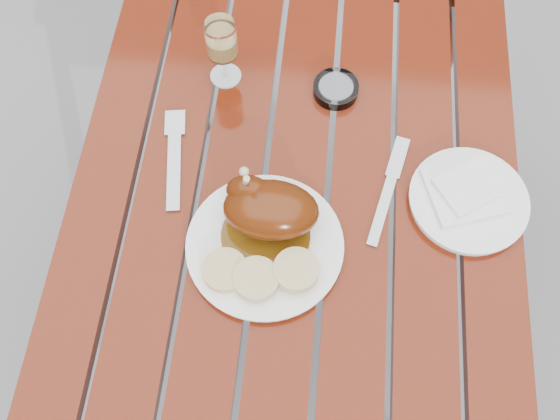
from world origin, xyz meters
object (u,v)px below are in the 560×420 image
object	(u,v)px
side_plate	(468,201)
ashtray	(336,89)
table	(294,243)
wine_glass	(223,52)
dinner_plate	(265,246)

from	to	relation	value
side_plate	ashtray	distance (m)	0.33
side_plate	ashtray	world-z (taller)	ashtray
side_plate	table	bearing A→B (deg)	170.13
wine_glass	ashtray	bearing A→B (deg)	-4.75
wine_glass	table	bearing A→B (deg)	-49.08
dinner_plate	table	bearing A→B (deg)	76.50
table	ashtray	bearing A→B (deg)	70.26
side_plate	wine_glass	bearing A→B (deg)	153.06
dinner_plate	side_plate	xyz separation A→B (m)	(0.35, 0.12, -0.00)
table	side_plate	size ratio (longest dim) A/B	5.70
dinner_plate	ashtray	size ratio (longest dim) A/B	3.05
table	dinner_plate	world-z (taller)	dinner_plate
table	wine_glass	size ratio (longest dim) A/B	8.36
table	dinner_plate	xyz separation A→B (m)	(-0.04, -0.17, 0.38)
ashtray	wine_glass	bearing A→B (deg)	175.25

